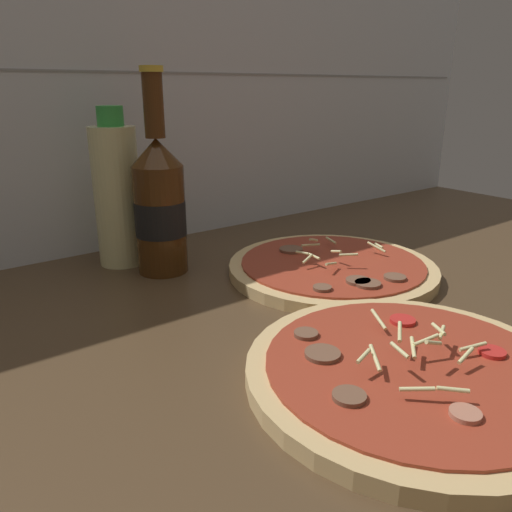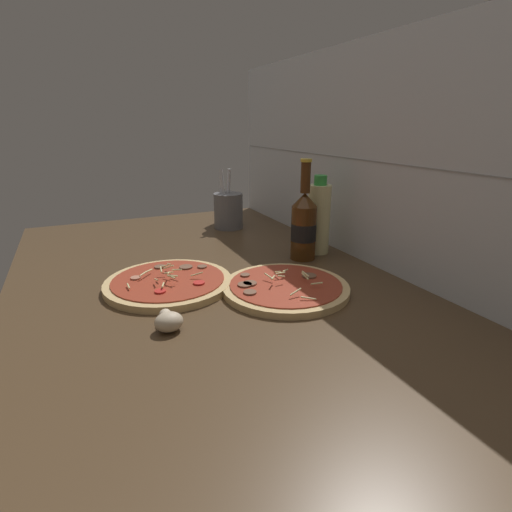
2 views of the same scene
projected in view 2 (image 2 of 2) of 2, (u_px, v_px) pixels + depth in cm
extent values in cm
cube|color=#4C3823|center=(210.00, 291.00, 95.53)|extent=(160.00, 90.00, 2.50)
cube|color=silver|center=(372.00, 161.00, 104.22)|extent=(160.00, 1.00, 60.00)
cube|color=gray|center=(371.00, 161.00, 104.00)|extent=(156.80, 0.16, 0.30)
cylinder|color=tan|center=(169.00, 283.00, 94.74)|extent=(29.94, 29.94, 1.65)
cylinder|color=#9E3823|center=(168.00, 279.00, 94.43)|extent=(26.35, 26.35, 0.30)
cylinder|color=red|center=(160.00, 291.00, 86.78)|extent=(2.42, 2.42, 0.40)
cylinder|color=brown|center=(160.00, 267.00, 101.52)|extent=(2.74, 2.74, 0.40)
cylinder|color=#B7755B|center=(136.00, 278.00, 94.30)|extent=(2.38, 2.38, 0.40)
cylinder|color=brown|center=(202.00, 267.00, 101.62)|extent=(2.41, 2.41, 0.40)
cylinder|color=red|center=(199.00, 283.00, 91.38)|extent=(2.65, 2.65, 0.40)
cylinder|color=brown|center=(186.00, 267.00, 101.36)|extent=(3.31, 3.31, 0.40)
cylinder|color=beige|center=(173.00, 276.00, 90.26)|extent=(1.40, 2.18, 0.44)
cylinder|color=beige|center=(163.00, 285.00, 88.41)|extent=(2.89, 1.25, 0.53)
cylinder|color=beige|center=(156.00, 280.00, 90.28)|extent=(2.37, 0.56, 0.91)
cylinder|color=beige|center=(172.00, 278.00, 90.01)|extent=(2.48, 1.45, 0.42)
cylinder|color=beige|center=(169.00, 273.00, 93.93)|extent=(2.13, 2.05, 1.01)
cylinder|color=beige|center=(177.00, 270.00, 94.05)|extent=(2.45, 2.06, 0.89)
cylinder|color=beige|center=(169.00, 267.00, 97.76)|extent=(1.73, 2.57, 1.28)
cylinder|color=beige|center=(169.00, 264.00, 98.72)|extent=(1.97, 0.73, 0.75)
cylinder|color=beige|center=(197.00, 274.00, 94.14)|extent=(1.35, 2.85, 1.16)
cylinder|color=beige|center=(161.00, 270.00, 92.67)|extent=(2.03, 0.55, 0.99)
cylinder|color=beige|center=(149.00, 271.00, 96.50)|extent=(2.23, 2.13, 0.60)
cylinder|color=beige|center=(168.00, 273.00, 92.50)|extent=(2.54, 1.13, 0.90)
cylinder|color=beige|center=(143.00, 274.00, 94.02)|extent=(2.03, 1.97, 0.45)
cylinder|color=beige|center=(128.00, 286.00, 88.54)|extent=(2.56, 0.47, 0.52)
cylinder|color=beige|center=(164.00, 266.00, 95.75)|extent=(0.65, 2.12, 0.74)
cylinder|color=tan|center=(286.00, 288.00, 92.08)|extent=(29.28, 29.28, 1.57)
cylinder|color=#9E3823|center=(286.00, 284.00, 91.78)|extent=(25.77, 25.77, 0.30)
cylinder|color=brown|center=(245.00, 285.00, 90.59)|extent=(3.26, 3.26, 0.40)
cylinder|color=brown|center=(250.00, 283.00, 91.32)|extent=(3.14, 3.14, 0.40)
cylinder|color=brown|center=(250.00, 292.00, 86.50)|extent=(2.86, 2.86, 0.40)
cylinder|color=brown|center=(309.00, 276.00, 95.79)|extent=(3.53, 3.53, 0.40)
cylinder|color=brown|center=(245.00, 275.00, 96.28)|extent=(2.31, 2.31, 0.40)
cylinder|color=beige|center=(296.00, 292.00, 84.37)|extent=(0.93, 3.05, 1.18)
cylinder|color=beige|center=(281.00, 276.00, 91.06)|extent=(0.37, 1.84, 0.78)
cylinder|color=beige|center=(269.00, 276.00, 92.95)|extent=(2.94, 1.26, 1.02)
cylinder|color=beige|center=(285.00, 270.00, 95.45)|extent=(1.09, 1.82, 0.37)
cylinder|color=beige|center=(305.00, 274.00, 92.36)|extent=(2.17, 0.96, 1.00)
cylinder|color=beige|center=(309.00, 298.00, 82.99)|extent=(1.98, 3.01, 0.74)
cylinder|color=beige|center=(273.00, 278.00, 90.08)|extent=(2.15, 1.92, 0.52)
cylinder|color=beige|center=(305.00, 276.00, 93.00)|extent=(3.38, 0.61, 0.75)
cylinder|color=beige|center=(280.00, 273.00, 94.26)|extent=(0.58, 2.40, 0.38)
cylinder|color=beige|center=(317.00, 283.00, 89.26)|extent=(1.01, 2.73, 0.50)
cylinder|color=beige|center=(278.00, 272.00, 95.35)|extent=(2.19, 0.76, 1.05)
cylinder|color=#47280F|center=(303.00, 233.00, 112.06)|extent=(7.07, 7.07, 15.15)
cone|color=#47280F|center=(305.00, 200.00, 109.06)|extent=(7.07, 7.07, 3.71)
cylinder|color=#47280F|center=(306.00, 178.00, 107.16)|extent=(2.69, 2.69, 8.25)
cylinder|color=gold|center=(306.00, 160.00, 105.72)|extent=(3.09, 3.09, 0.80)
cylinder|color=black|center=(303.00, 232.00, 111.97)|extent=(7.14, 7.14, 4.85)
cylinder|color=beige|center=(319.00, 219.00, 116.85)|extent=(6.64, 6.64, 20.11)
cylinder|color=green|center=(321.00, 180.00, 113.21)|extent=(3.65, 3.65, 2.74)
cylinder|color=beige|center=(166.00, 317.00, 75.97)|extent=(2.40, 2.40, 2.40)
ellipsoid|color=#C6B293|center=(169.00, 322.00, 74.12)|extent=(4.54, 5.34, 3.74)
cylinder|color=slate|center=(228.00, 211.00, 145.59)|extent=(10.48, 10.48, 12.75)
cylinder|color=#BCBCC1|center=(223.00, 193.00, 142.51)|extent=(4.12, 1.68, 16.16)
cylinder|color=#BCBCC1|center=(228.00, 192.00, 144.41)|extent=(2.12, 2.47, 16.32)
cylinder|color=#BCBCC1|center=(221.00, 197.00, 144.36)|extent=(3.42, 2.80, 12.49)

